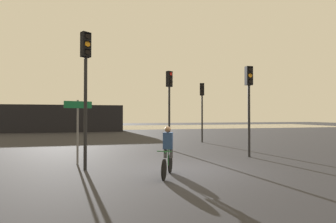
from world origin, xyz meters
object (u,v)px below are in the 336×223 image
traffic_light_near_right (249,94)px  cyclist (168,151)px  traffic_light_center (169,95)px  distant_building (59,118)px  direction_sign_post (78,122)px  traffic_light_near_left (86,75)px  traffic_light_far_right (202,101)px

traffic_light_near_right → cyclist: size_ratio=2.67×
traffic_light_center → cyclist: (-1.68, -6.37, -2.33)m
traffic_light_near_right → cyclist: 5.97m
traffic_light_near_right → cyclist: (-4.73, -2.91, -2.19)m
distant_building → traffic_light_center: (8.98, -19.97, 1.53)m
traffic_light_near_right → direction_sign_post: (-7.75, -0.09, -1.32)m
distant_building → traffic_light_near_right: traffic_light_near_right is taller
traffic_light_center → cyclist: 6.99m
distant_building → traffic_light_near_left: traffic_light_near_left is taller
traffic_light_near_left → traffic_light_far_right: traffic_light_near_left is taller
traffic_light_near_right → direction_sign_post: size_ratio=1.66×
traffic_light_near_left → direction_sign_post: size_ratio=1.92×
distant_building → traffic_light_near_right: (12.03, -23.43, 1.39)m
distant_building → traffic_light_center: traffic_light_center is taller
traffic_light_far_right → direction_sign_post: traffic_light_far_right is taller
traffic_light_center → cyclist: bearing=42.0°
traffic_light_near_right → traffic_light_center: traffic_light_center is taller
traffic_light_near_right → traffic_light_center: bearing=-48.4°
traffic_light_near_left → distant_building: bearing=-111.2°
traffic_light_near_right → traffic_light_far_right: bearing=-92.6°
traffic_light_center → traffic_light_near_right: bearing=98.1°
traffic_light_near_left → direction_sign_post: traffic_light_near_left is taller
traffic_light_center → traffic_light_near_left: bearing=14.2°
distant_building → traffic_light_far_right: 20.65m
traffic_light_near_left → cyclist: bearing=116.6°
traffic_light_near_right → traffic_light_near_left: bearing=10.0°
distant_building → cyclist: size_ratio=9.47×
traffic_light_center → direction_sign_post: traffic_light_center is taller
traffic_light_near_left → traffic_light_far_right: 11.30m
traffic_light_near_left → direction_sign_post: bearing=-104.6°
traffic_light_near_left → traffic_light_near_right: bearing=157.9°
traffic_light_near_right → traffic_light_far_right: size_ratio=0.99×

